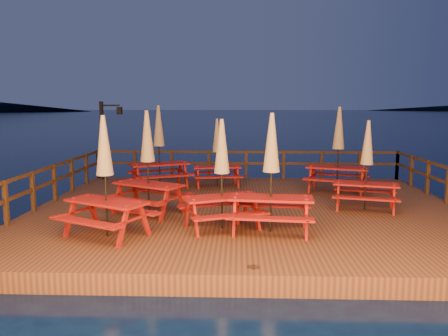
# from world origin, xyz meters

# --- Properties ---
(ground) EXTENTS (500.00, 500.00, 0.00)m
(ground) POSITION_xyz_m (0.00, 0.00, 0.00)
(ground) COLOR black
(ground) RESTS_ON ground
(deck) EXTENTS (12.00, 10.00, 0.40)m
(deck) POSITION_xyz_m (0.00, 0.00, 0.20)
(deck) COLOR #492817
(deck) RESTS_ON ground
(deck_piles) EXTENTS (11.44, 9.44, 1.40)m
(deck_piles) POSITION_xyz_m (0.00, 0.00, -0.30)
(deck_piles) COLOR #332410
(deck_piles) RESTS_ON ground
(railing) EXTENTS (11.80, 9.75, 1.10)m
(railing) POSITION_xyz_m (0.00, 1.78, 1.16)
(railing) COLOR #332410
(railing) RESTS_ON deck
(lamp_post) EXTENTS (0.85, 0.18, 3.00)m
(lamp_post) POSITION_xyz_m (-5.39, 4.55, 2.20)
(lamp_post) COLOR black
(lamp_post) RESTS_ON deck
(picnic_table_0) EXTENTS (2.50, 2.33, 2.85)m
(picnic_table_0) POSITION_xyz_m (-3.04, 2.86, 1.88)
(picnic_table_0) COLOR maroon
(picnic_table_0) RESTS_ON deck
(picnic_table_1) EXTENTS (2.42, 2.29, 2.73)m
(picnic_table_1) POSITION_xyz_m (-2.67, -0.82, 1.82)
(picnic_table_1) COLOR maroon
(picnic_table_1) RESTS_ON deck
(picnic_table_2) EXTENTS (2.02, 1.81, 2.46)m
(picnic_table_2) POSITION_xyz_m (3.22, -0.17, 1.68)
(picnic_table_2) COLOR maroon
(picnic_table_2) RESTS_ON deck
(picnic_table_3) EXTENTS (2.22, 2.05, 2.56)m
(picnic_table_3) POSITION_xyz_m (-0.67, -2.15, 1.73)
(picnic_table_3) COLOR maroon
(picnic_table_3) RESTS_ON deck
(picnic_table_4) EXTENTS (2.35, 2.21, 2.66)m
(picnic_table_4) POSITION_xyz_m (-3.18, -2.84, 1.78)
(picnic_table_4) COLOR maroon
(picnic_table_4) RESTS_ON deck
(picnic_table_5) EXTENTS (2.41, 2.20, 2.81)m
(picnic_table_5) POSITION_xyz_m (2.98, 2.26, 1.86)
(picnic_table_5) COLOR maroon
(picnic_table_5) RESTS_ON deck
(picnic_table_6) EXTENTS (1.86, 1.61, 2.39)m
(picnic_table_6) POSITION_xyz_m (-1.05, 3.17, 1.64)
(picnic_table_6) COLOR maroon
(picnic_table_6) RESTS_ON deck
(picnic_table_7) EXTENTS (2.04, 1.74, 2.71)m
(picnic_table_7) POSITION_xyz_m (0.45, -2.39, 1.81)
(picnic_table_7) COLOR maroon
(picnic_table_7) RESTS_ON deck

